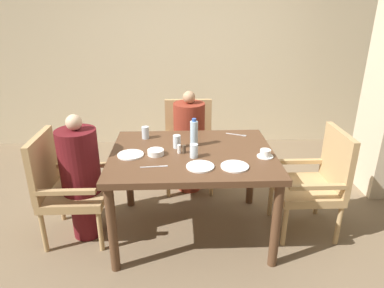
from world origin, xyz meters
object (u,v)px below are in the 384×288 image
object	(u,v)px
chair_right_side	(317,179)
water_bottle	(194,133)
bowl_small	(156,152)
glass_tall_far	(177,142)
plate_dessert_center	(200,166)
teacup_with_saucer	(265,154)
diner_in_left_chair	(81,177)
chair_far_side	(189,142)
glass_tall_near	(145,133)
glass_tall_mid	(194,151)
chair_left_side	(64,184)
plate_main_right	(131,155)
plate_main_left	(235,166)
diner_in_far_chair	(189,141)

from	to	relation	value
chair_right_side	water_bottle	world-z (taller)	water_bottle
bowl_small	glass_tall_far	bearing A→B (deg)	39.70
plate_dessert_center	teacup_with_saucer	bearing A→B (deg)	17.58
diner_in_left_chair	chair_far_side	world-z (taller)	diner_in_left_chair
teacup_with_saucer	glass_tall_near	xyz separation A→B (m)	(-0.97, 0.44, 0.03)
chair_right_side	glass_tall_mid	distance (m)	1.11
glass_tall_mid	chair_left_side	bearing A→B (deg)	174.59
diner_in_left_chair	chair_right_side	distance (m)	1.98
chair_far_side	chair_right_side	bearing A→B (deg)	-40.76
plate_dessert_center	glass_tall_mid	world-z (taller)	glass_tall_mid
teacup_with_saucer	chair_far_side	bearing A→B (deg)	118.88
chair_right_side	bowl_small	size ratio (longest dim) A/B	7.07
chair_right_side	bowl_small	distance (m)	1.38
chair_left_side	chair_right_side	world-z (taller)	same
plate_main_right	water_bottle	bearing A→B (deg)	19.88
plate_main_left	diner_in_far_chair	bearing A→B (deg)	105.86
plate_dessert_center	chair_far_side	bearing A→B (deg)	92.26
plate_main_left	glass_tall_near	xyz separation A→B (m)	(-0.70, 0.62, 0.05)
teacup_with_saucer	plate_dessert_center	bearing A→B (deg)	-162.42
diner_in_left_chair	plate_dessert_center	size ratio (longest dim) A/B	5.26
chair_left_side	water_bottle	size ratio (longest dim) A/B	3.85
diner_in_far_chair	glass_tall_far	distance (m)	0.73
chair_far_side	chair_right_side	world-z (taller)	same
diner_in_left_chair	chair_far_side	distance (m)	1.29
glass_tall_near	plate_main_right	bearing A→B (deg)	-103.23
chair_right_side	plate_dessert_center	world-z (taller)	chair_right_side
plate_main_left	teacup_with_saucer	size ratio (longest dim) A/B	1.63
chair_left_side	teacup_with_saucer	size ratio (longest dim) A/B	7.25
plate_main_left	teacup_with_saucer	distance (m)	0.32
plate_main_left	glass_tall_near	distance (m)	0.94
teacup_with_saucer	bowl_small	bearing A→B (deg)	175.03
chair_right_side	water_bottle	distance (m)	1.12
bowl_small	plate_main_left	bearing A→B (deg)	-22.73
chair_left_side	plate_main_left	distance (m)	1.42
chair_left_side	plate_dessert_center	size ratio (longest dim) A/B	4.45
plate_dessert_center	chair_right_side	bearing A→B (deg)	15.47
chair_right_side	teacup_with_saucer	xyz separation A→B (m)	(-0.49, -0.12, 0.30)
diner_in_far_chair	glass_tall_mid	size ratio (longest dim) A/B	9.94
bowl_small	glass_tall_mid	world-z (taller)	glass_tall_mid
chair_left_side	diner_in_far_chair	size ratio (longest dim) A/B	0.85
teacup_with_saucer	water_bottle	size ratio (longest dim) A/B	0.53
diner_in_far_chair	glass_tall_near	bearing A→B (deg)	-132.39
chair_right_side	glass_tall_near	distance (m)	1.53
glass_tall_far	water_bottle	bearing A→B (deg)	15.22
chair_right_side	plate_main_right	distance (m)	1.58
glass_tall_mid	diner_in_far_chair	bearing A→B (deg)	90.58
teacup_with_saucer	chair_left_side	bearing A→B (deg)	175.94
chair_left_side	chair_right_side	bearing A→B (deg)	0.00
plate_main_left	plate_main_right	xyz separation A→B (m)	(-0.79, 0.24, 0.00)
glass_tall_mid	plate_main_left	bearing A→B (deg)	-32.80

